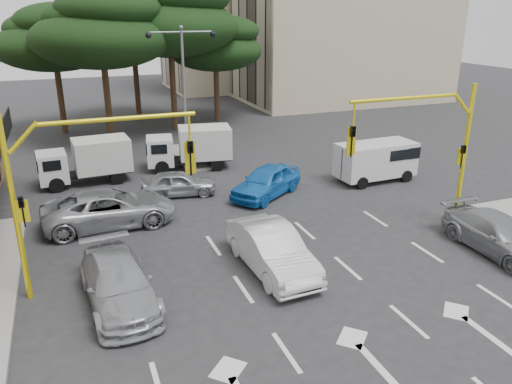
{
  "coord_description": "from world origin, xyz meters",
  "views": [
    {
      "loc": [
        -6.8,
        -13.67,
        8.75
      ],
      "look_at": [
        0.22,
        4.56,
        1.6
      ],
      "focal_mm": 35.0,
      "sensor_mm": 36.0,
      "label": 1
    }
  ],
  "objects_px": {
    "box_truck_b": "(190,148)",
    "car_silver_cross_b": "(178,183)",
    "car_silver_wagon": "(118,283)",
    "box_truck_a": "(86,162)",
    "signal_mast_right": "(432,139)",
    "car_silver_parked": "(499,235)",
    "van_white": "(375,162)",
    "car_white_hatch": "(272,249)",
    "signal_mast_left": "(74,177)",
    "street_lamp_center": "(183,70)",
    "car_blue_compact": "(266,181)",
    "car_silver_cross_a": "(110,208)"
  },
  "relations": [
    {
      "from": "signal_mast_left",
      "to": "car_silver_parked",
      "type": "relative_size",
      "value": 1.24
    },
    {
      "from": "car_white_hatch",
      "to": "car_blue_compact",
      "type": "bearing_deg",
      "value": 66.26
    },
    {
      "from": "car_silver_wagon",
      "to": "van_white",
      "type": "height_order",
      "value": "van_white"
    },
    {
      "from": "car_white_hatch",
      "to": "car_silver_cross_b",
      "type": "xyz_separation_m",
      "value": [
        -1.38,
        8.71,
        -0.17
      ]
    },
    {
      "from": "car_silver_cross_b",
      "to": "van_white",
      "type": "relative_size",
      "value": 0.87
    },
    {
      "from": "signal_mast_right",
      "to": "car_white_hatch",
      "type": "xyz_separation_m",
      "value": [
        -7.4,
        -1.09,
        -3.09
      ]
    },
    {
      "from": "signal_mast_left",
      "to": "van_white",
      "type": "distance_m",
      "value": 16.68
    },
    {
      "from": "car_white_hatch",
      "to": "car_silver_wagon",
      "type": "xyz_separation_m",
      "value": [
        -5.32,
        -0.27,
        -0.09
      ]
    },
    {
      "from": "signal_mast_right",
      "to": "car_silver_cross_b",
      "type": "xyz_separation_m",
      "value": [
        -8.79,
        7.62,
        -3.25
      ]
    },
    {
      "from": "signal_mast_left",
      "to": "car_blue_compact",
      "type": "height_order",
      "value": "signal_mast_left"
    },
    {
      "from": "street_lamp_center",
      "to": "car_silver_cross_b",
      "type": "height_order",
      "value": "street_lamp_center"
    },
    {
      "from": "car_silver_wagon",
      "to": "box_truck_a",
      "type": "relative_size",
      "value": 1.03
    },
    {
      "from": "street_lamp_center",
      "to": "car_silver_parked",
      "type": "distance_m",
      "value": 19.3
    },
    {
      "from": "car_white_hatch",
      "to": "box_truck_a",
      "type": "height_order",
      "value": "box_truck_a"
    },
    {
      "from": "street_lamp_center",
      "to": "car_silver_cross_b",
      "type": "relative_size",
      "value": 2.1
    },
    {
      "from": "car_white_hatch",
      "to": "car_silver_cross_b",
      "type": "bearing_deg",
      "value": 96.06
    },
    {
      "from": "car_silver_parked",
      "to": "street_lamp_center",
      "type": "bearing_deg",
      "value": 115.98
    },
    {
      "from": "car_silver_parked",
      "to": "box_truck_b",
      "type": "relative_size",
      "value": 0.99
    },
    {
      "from": "box_truck_b",
      "to": "car_silver_cross_b",
      "type": "bearing_deg",
      "value": 168.25
    },
    {
      "from": "car_blue_compact",
      "to": "car_white_hatch",
      "type": "bearing_deg",
      "value": -55.99
    },
    {
      "from": "van_white",
      "to": "box_truck_a",
      "type": "bearing_deg",
      "value": -111.7
    },
    {
      "from": "street_lamp_center",
      "to": "box_truck_a",
      "type": "height_order",
      "value": "street_lamp_center"
    },
    {
      "from": "car_silver_parked",
      "to": "van_white",
      "type": "bearing_deg",
      "value": 87.73
    },
    {
      "from": "signal_mast_right",
      "to": "signal_mast_left",
      "type": "xyz_separation_m",
      "value": [
        -13.61,
        0.0,
        0.0
      ]
    },
    {
      "from": "box_truck_a",
      "to": "box_truck_b",
      "type": "distance_m",
      "value": 5.85
    },
    {
      "from": "car_white_hatch",
      "to": "car_silver_cross_b",
      "type": "distance_m",
      "value": 8.82
    },
    {
      "from": "car_white_hatch",
      "to": "van_white",
      "type": "relative_size",
      "value": 1.14
    },
    {
      "from": "van_white",
      "to": "car_silver_wagon",
      "type": "bearing_deg",
      "value": -64.88
    },
    {
      "from": "box_truck_b",
      "to": "signal_mast_left",
      "type": "bearing_deg",
      "value": 161.0
    },
    {
      "from": "signal_mast_right",
      "to": "box_truck_b",
      "type": "relative_size",
      "value": 1.23
    },
    {
      "from": "car_silver_parked",
      "to": "box_truck_b",
      "type": "bearing_deg",
      "value": 119.97
    },
    {
      "from": "street_lamp_center",
      "to": "car_silver_wagon",
      "type": "relative_size",
      "value": 1.59
    },
    {
      "from": "signal_mast_right",
      "to": "street_lamp_center",
      "type": "xyz_separation_m",
      "value": [
        -6.8,
        14.01,
        1.54
      ]
    },
    {
      "from": "signal_mast_right",
      "to": "box_truck_a",
      "type": "relative_size",
      "value": 1.26
    },
    {
      "from": "signal_mast_right",
      "to": "car_silver_parked",
      "type": "height_order",
      "value": "signal_mast_right"
    },
    {
      "from": "car_silver_wagon",
      "to": "car_silver_parked",
      "type": "distance_m",
      "value": 14.02
    },
    {
      "from": "car_blue_compact",
      "to": "street_lamp_center",
      "type": "bearing_deg",
      "value": 159.32
    },
    {
      "from": "car_silver_cross_a",
      "to": "car_silver_parked",
      "type": "xyz_separation_m",
      "value": [
        13.55,
        -7.91,
        -0.07
      ]
    },
    {
      "from": "signal_mast_right",
      "to": "car_blue_compact",
      "type": "xyz_separation_m",
      "value": [
        -4.72,
        5.98,
        -3.13
      ]
    },
    {
      "from": "signal_mast_right",
      "to": "street_lamp_center",
      "type": "relative_size",
      "value": 0.77
    },
    {
      "from": "car_white_hatch",
      "to": "signal_mast_left",
      "type": "bearing_deg",
      "value": 167.06
    },
    {
      "from": "signal_mast_left",
      "to": "car_white_hatch",
      "type": "xyz_separation_m",
      "value": [
        6.2,
        -1.09,
        -3.09
      ]
    },
    {
      "from": "car_white_hatch",
      "to": "box_truck_a",
      "type": "relative_size",
      "value": 1.02
    },
    {
      "from": "street_lamp_center",
      "to": "van_white",
      "type": "height_order",
      "value": "street_lamp_center"
    },
    {
      "from": "car_silver_cross_b",
      "to": "box_truck_a",
      "type": "bearing_deg",
      "value": 58.8
    },
    {
      "from": "car_silver_parked",
      "to": "box_truck_a",
      "type": "height_order",
      "value": "box_truck_a"
    },
    {
      "from": "car_silver_wagon",
      "to": "box_truck_a",
      "type": "height_order",
      "value": "box_truck_a"
    },
    {
      "from": "car_silver_cross_a",
      "to": "van_white",
      "type": "bearing_deg",
      "value": -87.29
    },
    {
      "from": "car_silver_cross_a",
      "to": "van_white",
      "type": "distance_m",
      "value": 14.05
    },
    {
      "from": "car_white_hatch",
      "to": "street_lamp_center",
      "type": "bearing_deg",
      "value": 84.76
    }
  ]
}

